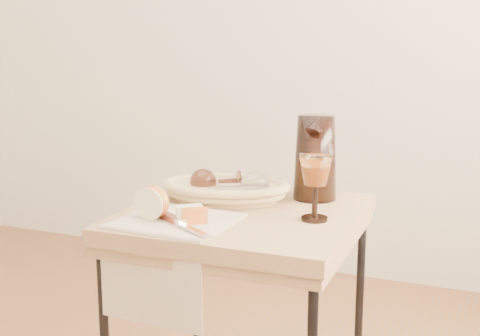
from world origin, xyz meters
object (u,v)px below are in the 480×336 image
at_px(tea_towel, 176,221).
at_px(apple_half, 153,202).
at_px(table_knife, 182,223).
at_px(wine_goblet, 315,187).
at_px(bread_basket, 226,191).
at_px(goblet_lying_b, 239,185).
at_px(pitcher, 315,158).
at_px(goblet_lying_a, 219,181).

height_order(tea_towel, apple_half, apple_half).
bearing_deg(table_knife, wine_goblet, 67.86).
bearing_deg(bread_basket, goblet_lying_b, -33.08).
bearing_deg(table_knife, pitcher, 94.76).
bearing_deg(apple_half, bread_basket, 75.46).
height_order(tea_towel, goblet_lying_b, goblet_lying_b).
height_order(bread_basket, goblet_lying_a, goblet_lying_a).
relative_size(apple_half, table_knife, 0.42).
xyz_separation_m(pitcher, apple_half, (-0.32, -0.37, -0.07)).
bearing_deg(pitcher, bread_basket, -139.32).
bearing_deg(tea_towel, apple_half, -168.29).
xyz_separation_m(goblet_lying_a, wine_goblet, (0.32, -0.11, 0.04)).
relative_size(wine_goblet, apple_half, 1.90).
height_order(wine_goblet, table_knife, wine_goblet).
bearing_deg(apple_half, goblet_lying_b, 64.64).
height_order(goblet_lying_b, table_knife, goblet_lying_b).
relative_size(tea_towel, wine_goblet, 1.61).
relative_size(wine_goblet, table_knife, 0.79).
distance_m(tea_towel, table_knife, 0.07).
bearing_deg(wine_goblet, goblet_lying_a, 160.43).
relative_size(goblet_lying_a, pitcher, 0.44).
bearing_deg(pitcher, apple_half, -116.67).
bearing_deg(pitcher, tea_towel, -111.60).
xyz_separation_m(tea_towel, pitcher, (0.26, 0.36, 0.12)).
relative_size(goblet_lying_a, wine_goblet, 0.71).
xyz_separation_m(bread_basket, wine_goblet, (0.29, -0.10, 0.06)).
xyz_separation_m(bread_basket, table_knife, (0.01, -0.29, -0.01)).
bearing_deg(apple_half, pitcher, 54.08).
distance_m(goblet_lying_b, table_knife, 0.28).
height_order(goblet_lying_a, apple_half, apple_half).
relative_size(goblet_lying_b, table_knife, 0.58).
relative_size(tea_towel, pitcher, 1.00).
relative_size(goblet_lying_a, table_knife, 0.56).
relative_size(tea_towel, apple_half, 3.05).
distance_m(tea_towel, apple_half, 0.08).
relative_size(tea_towel, bread_basket, 0.87).
relative_size(bread_basket, goblet_lying_a, 2.61).
bearing_deg(tea_towel, goblet_lying_a, 92.25).
relative_size(pitcher, wine_goblet, 1.60).
height_order(pitcher, table_knife, pitcher).
distance_m(tea_towel, wine_goblet, 0.36).
bearing_deg(goblet_lying_b, bread_basket, 131.38).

